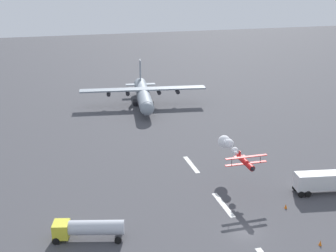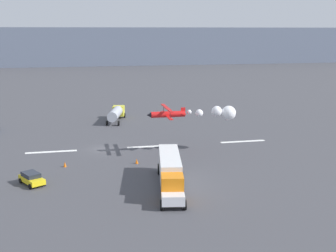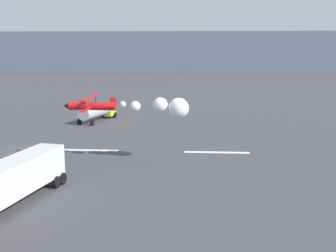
{
  "view_description": "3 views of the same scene",
  "coord_description": "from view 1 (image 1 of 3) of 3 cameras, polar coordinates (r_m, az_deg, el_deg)",
  "views": [
    {
      "loc": [
        -48.93,
        25.42,
        35.6
      ],
      "look_at": [
        41.22,
        0.0,
        2.25
      ],
      "focal_mm": 46.14,
      "sensor_mm": 36.0,
      "label": 1
    },
    {
      "loc": [
        -4.14,
        -70.67,
        18.97
      ],
      "look_at": [
        9.99,
        -4.46,
        4.34
      ],
      "focal_mm": 47.52,
      "sensor_mm": 36.0,
      "label": 2
    },
    {
      "loc": [
        22.15,
        -53.56,
        12.79
      ],
      "look_at": [
        18.3,
        -0.6,
        3.33
      ],
      "focal_mm": 47.63,
      "sensor_mm": 36.0,
      "label": 3
    }
  ],
  "objects": [
    {
      "name": "ground_plane",
      "position": [
        65.63,
        10.1,
        -13.6
      ],
      "size": [
        440.0,
        440.0,
        0.0
      ],
      "primitive_type": "plane",
      "color": "#424247",
      "rests_on": "ground"
    },
    {
      "name": "runway_stripe_4",
      "position": [
        85.29,
        3.1,
        -5.1
      ],
      "size": [
        8.0,
        0.9,
        0.01
      ],
      "primitive_type": "cube",
      "color": "white",
      "rests_on": "ground"
    },
    {
      "name": "cargo_transport_plane",
      "position": [
        121.22,
        -3.25,
        4.09
      ],
      "size": [
        28.01,
        35.35,
        10.93
      ],
      "color": "gray",
      "rests_on": "ground"
    },
    {
      "name": "stunt_biplane_red",
      "position": [
        77.78,
        8.33,
        -2.81
      ],
      "size": [
        14.31,
        7.28,
        2.35
      ],
      "color": "red"
    },
    {
      "name": "traffic_cone_far",
      "position": [
        72.64,
        15.3,
        -10.18
      ],
      "size": [
        0.44,
        0.44,
        0.75
      ],
      "primitive_type": "cone",
      "color": "orange",
      "rests_on": "ground"
    },
    {
      "name": "traffic_cone_near",
      "position": [
        65.23,
        19.48,
        -14.36
      ],
      "size": [
        0.44,
        0.44,
        0.75
      ],
      "primitive_type": "cone",
      "color": "orange",
      "rests_on": "ground"
    },
    {
      "name": "runway_stripe_3",
      "position": [
        71.87,
        7.3,
        -10.27
      ],
      "size": [
        8.0,
        0.9,
        0.01
      ],
      "primitive_type": "cube",
      "color": "white",
      "rests_on": "ground"
    },
    {
      "name": "semi_truck_orange",
      "position": [
        79.3,
        21.04,
        -6.78
      ],
      "size": [
        5.24,
        14.73,
        3.7
      ],
      "color": "silver",
      "rests_on": "ground"
    },
    {
      "name": "fuel_tanker_truck",
      "position": [
        63.24,
        -10.56,
        -13.14
      ],
      "size": [
        5.04,
        10.21,
        2.9
      ],
      "color": "yellow",
      "rests_on": "ground"
    }
  ]
}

